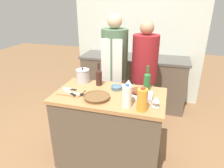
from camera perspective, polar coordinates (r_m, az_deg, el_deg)
ground_plane at (r=2.75m, az=-0.63°, el=-20.36°), size 12.00×12.00×0.00m
kitchen_island at (r=2.46m, az=-0.68°, el=-12.54°), size 1.23×0.69×0.92m
back_counter at (r=3.80m, az=6.06°, el=0.95°), size 1.93×0.60×0.94m
back_wall at (r=3.92m, az=7.50°, el=13.79°), size 2.43×0.10×2.55m
roasting_pan at (r=2.15m, az=7.61°, el=-2.81°), size 0.30×0.22×0.11m
wicker_basket at (r=2.12m, az=-4.42°, el=-3.69°), size 0.28×0.28×0.04m
cutting_board at (r=2.30m, az=-11.60°, el=-2.28°), size 0.28×0.18×0.02m
stock_pot at (r=2.54m, az=-8.31°, el=2.32°), size 0.17×0.17×0.19m
mixing_bowl at (r=2.33m, az=1.30°, el=-0.98°), size 0.13×0.13×0.05m
juice_jug at (r=1.88m, az=8.63°, el=-4.51°), size 0.10×0.10×0.24m
milk_jug at (r=1.93m, az=4.27°, el=-3.51°), size 0.09×0.09×0.24m
wine_bottle_green at (r=2.33m, az=9.98°, el=1.06°), size 0.08×0.08×0.29m
wine_bottle_dark at (r=2.42m, az=-3.79°, el=2.16°), size 0.08×0.08×0.28m
wine_glass_left at (r=2.33m, az=4.74°, el=0.48°), size 0.08×0.08×0.11m
wine_glass_right at (r=1.98m, az=12.53°, el=-4.41°), size 0.08×0.08×0.11m
knife_chef at (r=2.26m, az=-11.90°, el=-2.44°), size 0.21×0.14×0.01m
knife_paring at (r=2.21m, az=-9.41°, el=-2.83°), size 0.15×0.04×0.01m
knife_bread at (r=2.35m, az=-11.91°, el=-1.42°), size 0.18×0.05×0.01m
condiment_bottle_tall at (r=3.74m, az=9.52°, el=8.86°), size 0.05×0.05×0.13m
condiment_bottle_short at (r=3.48m, az=9.48°, el=8.25°), size 0.06×0.06×0.18m
person_cook_aproned at (r=2.94m, az=0.72°, el=4.39°), size 0.37×0.38×1.72m
person_cook_guest at (r=2.94m, az=9.15°, el=3.10°), size 0.37×0.37×1.64m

